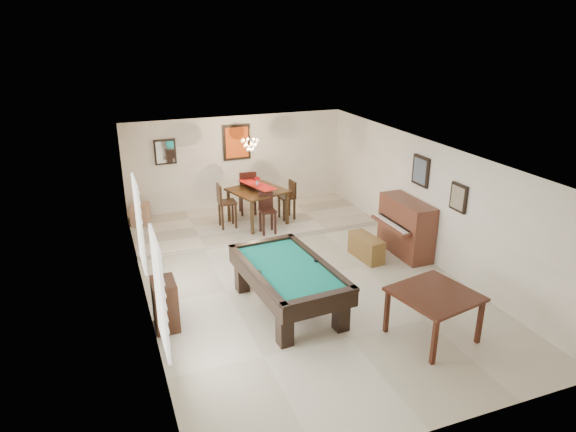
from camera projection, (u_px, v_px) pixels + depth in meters
ground_plane at (298, 279)px, 10.50m from camera, size 6.00×9.00×0.02m
wall_back at (237, 164)px, 13.97m from camera, size 6.00×0.04×2.60m
wall_front at (440, 345)px, 6.10m from camera, size 6.00×0.04×2.60m
wall_left at (141, 241)px, 9.04m from camera, size 0.04×9.00×2.60m
wall_right at (428, 201)px, 11.04m from camera, size 0.04×9.00×2.60m
ceiling at (299, 154)px, 9.58m from camera, size 6.00×9.00×0.04m
dining_step at (252, 222)px, 13.32m from camera, size 6.00×2.50×0.12m
window_left_front at (160, 293)px, 7.09m from camera, size 0.06×1.00×1.70m
window_left_rear at (139, 224)px, 9.54m from camera, size 0.06×1.00×1.70m
pool_table at (288, 288)px, 9.24m from camera, size 1.54×2.60×0.84m
square_table at (433, 315)px, 8.39m from camera, size 1.41×1.41×0.83m
upright_piano at (400, 228)px, 11.39m from camera, size 0.84×1.50×1.25m
piano_bench at (366, 247)px, 11.29m from camera, size 0.45×0.97×0.52m
apothecary_chest at (165, 304)px, 8.67m from camera, size 0.39×0.58×0.88m
dining_table at (258, 204)px, 12.91m from camera, size 1.52×1.52×1.01m
flower_vase at (257, 181)px, 12.69m from camera, size 0.15×0.15×0.21m
dining_chair_south at (268, 214)px, 12.28m from camera, size 0.38×0.38×0.98m
dining_chair_north at (247, 192)px, 13.53m from camera, size 0.50×0.50×1.19m
dining_chair_west at (227, 206)px, 12.62m from camera, size 0.42×0.42×1.12m
dining_chair_east at (287, 200)px, 13.20m from camera, size 0.40×0.40×1.00m
corner_bench at (140, 214)px, 12.97m from camera, size 0.55×0.62×0.48m
chandelier at (250, 141)px, 12.52m from camera, size 0.44×0.44×0.60m
back_painting at (237, 142)px, 13.72m from camera, size 0.75×0.06×0.95m
back_mirror at (165, 152)px, 13.13m from camera, size 0.55×0.06×0.65m
right_picture_upper at (421, 171)px, 11.07m from camera, size 0.06×0.55×0.65m
right_picture_lower at (459, 198)px, 10.01m from camera, size 0.06×0.45×0.55m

